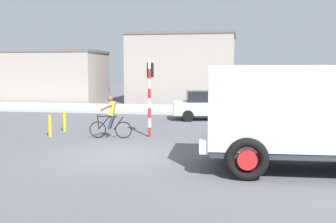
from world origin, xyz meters
The scene contains 10 objects.
ground_plane centered at (0.00, 0.00, 0.00)m, with size 120.00×120.00×0.00m, color #56565B.
sidewalk_far centered at (0.00, 13.98, 0.08)m, with size 80.00×5.00×0.16m, color #ADADA8.
truck_foreground centered at (5.46, -0.80, 1.67)m, with size 5.53×3.04×2.90m.
cyclist centered at (-1.36, 3.11, 0.86)m, with size 1.72×0.53×1.72m.
traffic_light_pole centered at (0.12, 3.72, 2.07)m, with size 0.24×0.43×3.20m.
car_red_near centered at (2.10, 9.69, 0.82)m, with size 4.25×2.44×1.60m.
bollard_near centered at (-3.98, 3.03, 0.45)m, with size 0.14×0.14×0.90m, color gold.
bollard_far centered at (-3.98, 4.43, 0.45)m, with size 0.14×0.14×0.90m, color gold.
building_corner_left centered at (-11.48, 19.30, 2.14)m, with size 7.79×5.24×4.28m.
building_mid_block centered at (-0.99, 21.67, 2.83)m, with size 8.72×6.98×5.66m.
Camera 1 is at (3.71, -12.10, 2.82)m, focal length 42.39 mm.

